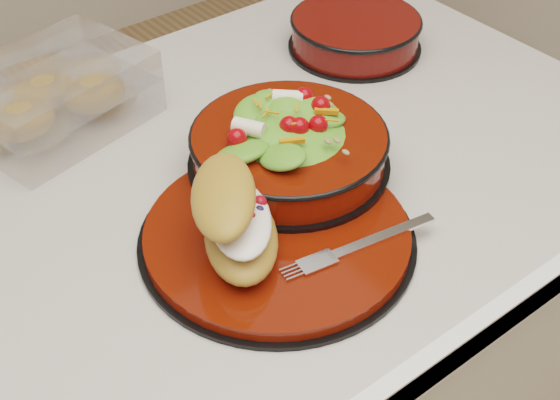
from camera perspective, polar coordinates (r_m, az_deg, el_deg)
dinner_plate at (r=0.90m, az=-0.14°, el=-2.59°), size 0.32×0.32×0.02m
salad_bowl at (r=0.96m, az=0.66°, el=4.36°), size 0.26×0.26×0.11m
croissant at (r=0.85m, az=-3.16°, el=-1.33°), size 0.15×0.18×0.09m
fork at (r=0.88m, az=6.11°, el=-3.21°), size 0.18×0.05×0.00m
pastry_box at (r=1.11m, az=-16.06°, el=7.28°), size 0.27×0.22×0.09m
extra_bowl at (r=1.26m, az=5.53°, el=12.14°), size 0.21×0.21×0.05m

